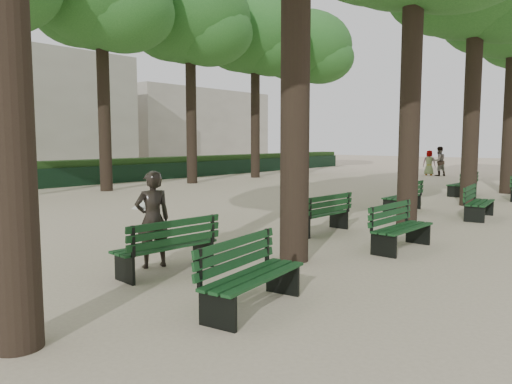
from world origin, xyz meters
The scene contains 18 objects.
ground centered at (0.00, 0.00, 0.00)m, with size 120.00×120.00×0.00m, color beige.
tree_far_3 centered at (-12.00, 13.00, 8.14)m, with size 6.00×6.00×10.45m.
tree_far_4 centered at (-12.00, 18.00, 8.14)m, with size 6.00×6.00×10.45m.
tree_far_5 centered at (-12.00, 23.00, 8.14)m, with size 6.00×6.00×10.45m.
bench_left_0 centered at (0.37, 0.97, 0.27)m, with size 0.71×1.84×0.92m.
bench_left_1 centered at (0.37, 5.67, 0.27)m, with size 0.65×1.82×0.92m.
bench_left_2 centered at (0.37, 10.33, 0.27)m, with size 0.58×1.80×0.92m.
bench_left_3 centered at (0.37, 15.98, 0.27)m, with size 0.69×1.83×0.92m.
bench_right_0 centered at (2.63, 0.52, 0.27)m, with size 0.81×1.86×0.92m.
bench_right_1 centered at (2.63, 5.13, 0.27)m, with size 0.61×1.81×0.92m.
bench_right_2 centered at (2.63, 10.31, 0.27)m, with size 0.78×1.86×0.92m.
man_with_map centered at (-0.10, 1.07, 0.84)m, with size 0.72×0.75×1.68m.
pedestrian_e centered at (-11.42, 21.94, 0.84)m, with size 1.56×0.34×1.68m, color #262628.
pedestrian_a centered at (-4.22, 26.09, 0.89)m, with size 0.87×0.36×1.79m, color #262628.
pedestrian_d centered at (-4.86, 26.21, 0.78)m, with size 0.76×0.31×1.55m, color #262628.
fence centered at (-15.00, 11.00, 0.45)m, with size 0.08×42.00×0.90m, color black.
hedge centered at (-15.70, 11.00, 0.60)m, with size 1.20×42.00×1.20m, color #1D3E15.
building_far centered at (-33.00, 30.00, 3.50)m, with size 12.00×16.00×7.00m, color #B7B2A3.
Camera 1 is at (6.69, -4.28, 2.20)m, focal length 35.00 mm.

